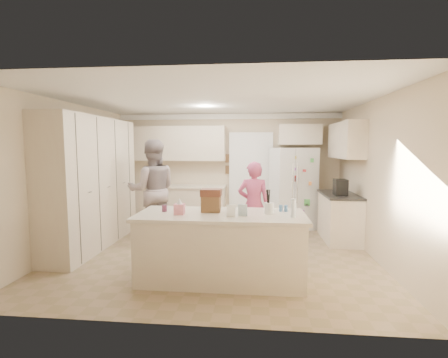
# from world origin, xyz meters

# --- Properties ---
(floor) EXTENTS (5.20, 4.60, 0.02)m
(floor) POSITION_xyz_m (0.00, 0.00, -0.01)
(floor) COLOR #91785A
(floor) RESTS_ON ground
(ceiling) EXTENTS (5.20, 4.60, 0.02)m
(ceiling) POSITION_xyz_m (0.00, 0.00, 2.61)
(ceiling) COLOR white
(ceiling) RESTS_ON wall_back
(wall_back) EXTENTS (5.20, 0.02, 2.60)m
(wall_back) POSITION_xyz_m (0.00, 2.31, 1.30)
(wall_back) COLOR beige
(wall_back) RESTS_ON ground
(wall_front) EXTENTS (5.20, 0.02, 2.60)m
(wall_front) POSITION_xyz_m (0.00, -2.31, 1.30)
(wall_front) COLOR beige
(wall_front) RESTS_ON ground
(wall_left) EXTENTS (0.02, 4.60, 2.60)m
(wall_left) POSITION_xyz_m (-2.61, 0.00, 1.30)
(wall_left) COLOR beige
(wall_left) RESTS_ON ground
(wall_right) EXTENTS (0.02, 4.60, 2.60)m
(wall_right) POSITION_xyz_m (2.61, 0.00, 1.30)
(wall_right) COLOR beige
(wall_right) RESTS_ON ground
(crown_back) EXTENTS (5.20, 0.08, 0.12)m
(crown_back) POSITION_xyz_m (0.00, 2.26, 2.53)
(crown_back) COLOR white
(crown_back) RESTS_ON wall_back
(pantry_bank) EXTENTS (0.60, 2.60, 2.35)m
(pantry_bank) POSITION_xyz_m (-2.30, 0.20, 1.18)
(pantry_bank) COLOR beige
(pantry_bank) RESTS_ON floor
(back_base_cab) EXTENTS (2.20, 0.60, 0.88)m
(back_base_cab) POSITION_xyz_m (-1.15, 2.00, 0.44)
(back_base_cab) COLOR beige
(back_base_cab) RESTS_ON floor
(back_countertop) EXTENTS (2.24, 0.63, 0.04)m
(back_countertop) POSITION_xyz_m (-1.15, 1.99, 0.90)
(back_countertop) COLOR beige
(back_countertop) RESTS_ON back_base_cab
(back_upper_cab) EXTENTS (2.20, 0.35, 0.80)m
(back_upper_cab) POSITION_xyz_m (-1.15, 2.12, 1.90)
(back_upper_cab) COLOR beige
(back_upper_cab) RESTS_ON wall_back
(doorway_opening) EXTENTS (0.90, 0.06, 2.10)m
(doorway_opening) POSITION_xyz_m (0.55, 2.28, 1.05)
(doorway_opening) COLOR black
(doorway_opening) RESTS_ON floor
(doorway_casing) EXTENTS (1.02, 0.03, 2.22)m
(doorway_casing) POSITION_xyz_m (0.55, 2.24, 1.05)
(doorway_casing) COLOR white
(doorway_casing) RESTS_ON floor
(wall_frame_upper) EXTENTS (0.15, 0.02, 0.20)m
(wall_frame_upper) POSITION_xyz_m (0.02, 2.27, 1.55)
(wall_frame_upper) COLOR brown
(wall_frame_upper) RESTS_ON wall_back
(wall_frame_lower) EXTENTS (0.15, 0.02, 0.20)m
(wall_frame_lower) POSITION_xyz_m (0.02, 2.27, 1.28)
(wall_frame_lower) COLOR brown
(wall_frame_lower) RESTS_ON wall_back
(refrigerator) EXTENTS (1.06, 0.93, 1.80)m
(refrigerator) POSITION_xyz_m (1.50, 1.92, 0.90)
(refrigerator) COLOR white
(refrigerator) RESTS_ON floor
(fridge_seam) EXTENTS (0.02, 0.02, 1.78)m
(fridge_seam) POSITION_xyz_m (1.50, 1.56, 0.90)
(fridge_seam) COLOR gray
(fridge_seam) RESTS_ON refrigerator
(fridge_dispenser) EXTENTS (0.22, 0.03, 0.35)m
(fridge_dispenser) POSITION_xyz_m (1.28, 1.55, 1.15)
(fridge_dispenser) COLOR black
(fridge_dispenser) RESTS_ON refrigerator
(fridge_handle_l) EXTENTS (0.02, 0.02, 0.85)m
(fridge_handle_l) POSITION_xyz_m (1.45, 1.55, 1.05)
(fridge_handle_l) COLOR silver
(fridge_handle_l) RESTS_ON refrigerator
(fridge_handle_r) EXTENTS (0.02, 0.02, 0.85)m
(fridge_handle_r) POSITION_xyz_m (1.55, 1.55, 1.05)
(fridge_handle_r) COLOR silver
(fridge_handle_r) RESTS_ON refrigerator
(over_fridge_cab) EXTENTS (0.95, 0.35, 0.45)m
(over_fridge_cab) POSITION_xyz_m (1.65, 2.12, 2.10)
(over_fridge_cab) COLOR beige
(over_fridge_cab) RESTS_ON wall_back
(right_base_cab) EXTENTS (0.60, 1.20, 0.88)m
(right_base_cab) POSITION_xyz_m (2.30, 1.00, 0.44)
(right_base_cab) COLOR beige
(right_base_cab) RESTS_ON floor
(right_countertop) EXTENTS (0.63, 1.24, 0.04)m
(right_countertop) POSITION_xyz_m (2.29, 1.00, 0.90)
(right_countertop) COLOR #2D2B28
(right_countertop) RESTS_ON right_base_cab
(right_upper_cab) EXTENTS (0.35, 1.50, 0.70)m
(right_upper_cab) POSITION_xyz_m (2.43, 1.20, 1.95)
(right_upper_cab) COLOR beige
(right_upper_cab) RESTS_ON wall_right
(coffee_maker) EXTENTS (0.22, 0.28, 0.30)m
(coffee_maker) POSITION_xyz_m (2.25, 0.80, 1.07)
(coffee_maker) COLOR black
(coffee_maker) RESTS_ON right_countertop
(island_base) EXTENTS (2.20, 0.90, 0.88)m
(island_base) POSITION_xyz_m (0.20, -1.10, 0.44)
(island_base) COLOR beige
(island_base) RESTS_ON floor
(island_top) EXTENTS (2.28, 0.96, 0.05)m
(island_top) POSITION_xyz_m (0.20, -1.10, 0.90)
(island_top) COLOR beige
(island_top) RESTS_ON island_base
(utensil_crock) EXTENTS (0.13, 0.13, 0.15)m
(utensil_crock) POSITION_xyz_m (0.85, -1.05, 1.00)
(utensil_crock) COLOR white
(utensil_crock) RESTS_ON island_top
(tissue_box) EXTENTS (0.13, 0.13, 0.14)m
(tissue_box) POSITION_xyz_m (-0.35, -1.20, 1.00)
(tissue_box) COLOR pink
(tissue_box) RESTS_ON island_top
(tissue_plume) EXTENTS (0.08, 0.08, 0.08)m
(tissue_plume) POSITION_xyz_m (-0.35, -1.20, 1.10)
(tissue_plume) COLOR white
(tissue_plume) RESTS_ON tissue_box
(dollhouse_body) EXTENTS (0.26, 0.18, 0.22)m
(dollhouse_body) POSITION_xyz_m (0.05, -1.00, 1.04)
(dollhouse_body) COLOR brown
(dollhouse_body) RESTS_ON island_top
(dollhouse_roof) EXTENTS (0.28, 0.20, 0.10)m
(dollhouse_roof) POSITION_xyz_m (0.05, -1.00, 1.20)
(dollhouse_roof) COLOR #592D1E
(dollhouse_roof) RESTS_ON dollhouse_body
(jam_jar) EXTENTS (0.07, 0.07, 0.09)m
(jam_jar) POSITION_xyz_m (-0.60, -1.05, 0.97)
(jam_jar) COLOR #59263F
(jam_jar) RESTS_ON island_top
(greeting_card_a) EXTENTS (0.12, 0.06, 0.16)m
(greeting_card_a) POSITION_xyz_m (0.35, -1.30, 1.01)
(greeting_card_a) COLOR white
(greeting_card_a) RESTS_ON island_top
(greeting_card_b) EXTENTS (0.12, 0.05, 0.16)m
(greeting_card_b) POSITION_xyz_m (0.50, -1.25, 1.01)
(greeting_card_b) COLOR silver
(greeting_card_b) RESTS_ON island_top
(water_bottle) EXTENTS (0.07, 0.07, 0.24)m
(water_bottle) POSITION_xyz_m (1.15, -1.25, 1.04)
(water_bottle) COLOR silver
(water_bottle) RESTS_ON island_top
(shaker_salt) EXTENTS (0.05, 0.05, 0.09)m
(shaker_salt) POSITION_xyz_m (1.02, -0.88, 0.97)
(shaker_salt) COLOR #497CB6
(shaker_salt) RESTS_ON island_top
(shaker_pepper) EXTENTS (0.05, 0.05, 0.09)m
(shaker_pepper) POSITION_xyz_m (1.09, -0.88, 0.97)
(shaker_pepper) COLOR #497CB6
(shaker_pepper) RESTS_ON island_top
(teen_boy) EXTENTS (1.15, 1.01, 1.97)m
(teen_boy) POSITION_xyz_m (-1.34, 0.70, 0.98)
(teen_boy) COLOR gray
(teen_boy) RESTS_ON floor
(teen_girl) EXTENTS (0.59, 0.40, 1.57)m
(teen_girl) POSITION_xyz_m (0.63, 0.34, 0.78)
(teen_girl) COLOR #C54886
(teen_girl) RESTS_ON floor
(fridge_magnets) EXTENTS (0.76, 0.02, 1.44)m
(fridge_magnets) POSITION_xyz_m (1.50, 1.55, 0.90)
(fridge_magnets) COLOR tan
(fridge_magnets) RESTS_ON refrigerator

